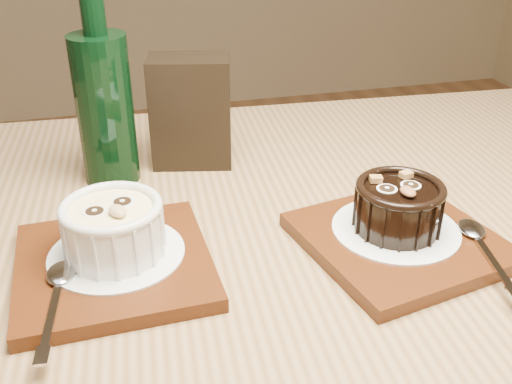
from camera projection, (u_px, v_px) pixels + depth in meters
table at (269, 311)px, 0.66m from camera, size 1.25×0.87×0.75m
tray_left at (114, 265)px, 0.57m from camera, size 0.19×0.19×0.01m
doily_left at (117, 253)px, 0.57m from camera, size 0.13×0.13×0.00m
ramekin_white at (113, 226)px, 0.56m from camera, size 0.10×0.10×0.06m
spoon_left at (55, 297)px, 0.51m from camera, size 0.04×0.14×0.01m
tray_right at (399, 240)px, 0.61m from camera, size 0.21×0.21×0.01m
doily_right at (396, 229)px, 0.61m from camera, size 0.13×0.13×0.00m
ramekin_dark at (399, 205)px, 0.60m from camera, size 0.09×0.09×0.05m
spoon_right at (485, 247)px, 0.58m from camera, size 0.05×0.14×0.01m
condiment_stand at (191, 112)px, 0.76m from camera, size 0.11×0.08×0.14m
green_bottle at (104, 104)px, 0.70m from camera, size 0.07×0.07×0.25m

